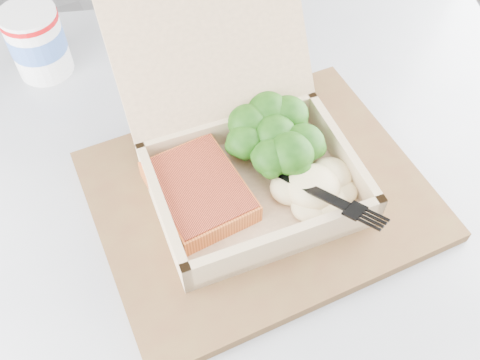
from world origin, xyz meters
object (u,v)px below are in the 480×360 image
serving_tray (260,195)px  paper_cup (37,40)px  cafe_table (251,286)px  takeout_container (241,139)px

serving_tray → paper_cup: bearing=116.4°
cafe_table → paper_cup: 0.45m
paper_cup → serving_tray: bearing=-63.6°
serving_tray → paper_cup: 0.37m
paper_cup → takeout_container: bearing=-60.6°
serving_tray → takeout_container: bearing=93.7°
cafe_table → paper_cup: size_ratio=10.83×
serving_tray → paper_cup: paper_cup is taller
serving_tray → paper_cup: size_ratio=3.83×
takeout_container → serving_tray: bearing=-81.3°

